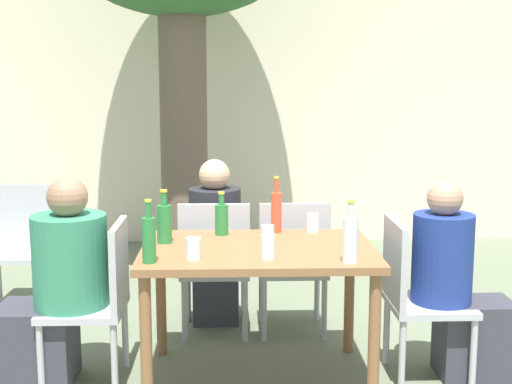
{
  "coord_description": "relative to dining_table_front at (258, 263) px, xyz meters",
  "views": [
    {
      "loc": [
        -0.14,
        -3.72,
        1.66
      ],
      "look_at": [
        0.0,
        0.3,
        1.0
      ],
      "focal_mm": 50.0,
      "sensor_mm": 36.0,
      "label": 1
    }
  ],
  "objects": [
    {
      "name": "ground_plane",
      "position": [
        0.0,
        0.0,
        -0.66
      ],
      "size": [
        30.0,
        30.0,
        0.0
      ],
      "primitive_type": "plane",
      "color": "#667056"
    },
    {
      "name": "cafe_building_wall",
      "position": [
        0.0,
        3.37,
        0.74
      ],
      "size": [
        10.0,
        0.08,
        2.8
      ],
      "color": "beige",
      "rests_on": "ground_plane"
    },
    {
      "name": "dining_table_front",
      "position": [
        0.0,
        0.0,
        0.0
      ],
      "size": [
        1.25,
        0.87,
        0.75
      ],
      "color": "brown",
      "rests_on": "ground_plane"
    },
    {
      "name": "patio_chair_0",
      "position": [
        -0.86,
        0.0,
        -0.16
      ],
      "size": [
        0.44,
        0.44,
        0.88
      ],
      "rotation": [
        0.0,
        0.0,
        -1.57
      ],
      "color": "#B2B2B7",
      "rests_on": "ground_plane"
    },
    {
      "name": "patio_chair_1",
      "position": [
        0.86,
        0.0,
        -0.16
      ],
      "size": [
        0.44,
        0.44,
        0.88
      ],
      "rotation": [
        0.0,
        0.0,
        1.57
      ],
      "color": "#B2B2B7",
      "rests_on": "ground_plane"
    },
    {
      "name": "patio_chair_2",
      "position": [
        -0.25,
        0.67,
        -0.16
      ],
      "size": [
        0.44,
        0.44,
        0.88
      ],
      "rotation": [
        0.0,
        0.0,
        3.14
      ],
      "color": "#B2B2B7",
      "rests_on": "ground_plane"
    },
    {
      "name": "patio_chair_3",
      "position": [
        0.25,
        0.67,
        -0.16
      ],
      "size": [
        0.44,
        0.44,
        0.88
      ],
      "rotation": [
        0.0,
        0.0,
        3.14
      ],
      "color": "#B2B2B7",
      "rests_on": "ground_plane"
    },
    {
      "name": "patio_chair_4",
      "position": [
        -1.66,
        1.27,
        -0.16
      ],
      "size": [
        0.44,
        0.44,
        0.88
      ],
      "color": "#B2B2B7",
      "rests_on": "ground_plane"
    },
    {
      "name": "person_seated_0",
      "position": [
        -1.09,
        -0.0,
        -0.14
      ],
      "size": [
        0.6,
        0.4,
        1.14
      ],
      "rotation": [
        0.0,
        0.0,
        -1.57
      ],
      "color": "#383842",
      "rests_on": "ground_plane"
    },
    {
      "name": "person_seated_1",
      "position": [
        1.1,
        -0.0,
        -0.17
      ],
      "size": [
        0.56,
        0.33,
        1.11
      ],
      "rotation": [
        0.0,
        0.0,
        1.57
      ],
      "color": "#383842",
      "rests_on": "ground_plane"
    },
    {
      "name": "person_seated_2",
      "position": [
        -0.25,
        0.91,
        -0.16
      ],
      "size": [
        0.34,
        0.57,
        1.13
      ],
      "rotation": [
        0.0,
        0.0,
        3.14
      ],
      "color": "#383842",
      "rests_on": "ground_plane"
    },
    {
      "name": "soda_bottle_0",
      "position": [
        0.12,
        0.36,
        0.22
      ],
      "size": [
        0.06,
        0.06,
        0.33
      ],
      "color": "#DB4C2D",
      "rests_on": "dining_table_front"
    },
    {
      "name": "green_bottle_1",
      "position": [
        -0.51,
        0.12,
        0.21
      ],
      "size": [
        0.08,
        0.08,
        0.3
      ],
      "color": "#287A38",
      "rests_on": "dining_table_front"
    },
    {
      "name": "green_bottle_2",
      "position": [
        -0.55,
        -0.3,
        0.21
      ],
      "size": [
        0.07,
        0.07,
        0.32
      ],
      "color": "#287A38",
      "rests_on": "dining_table_front"
    },
    {
      "name": "water_bottle_3",
      "position": [
        0.44,
        -0.33,
        0.21
      ],
      "size": [
        0.08,
        0.08,
        0.31
      ],
      "color": "silver",
      "rests_on": "dining_table_front"
    },
    {
      "name": "green_bottle_4",
      "position": [
        -0.2,
        0.3,
        0.19
      ],
      "size": [
        0.08,
        0.08,
        0.25
      ],
      "color": "#287A38",
      "rests_on": "dining_table_front"
    },
    {
      "name": "drinking_glass_0",
      "position": [
        0.04,
        -0.25,
        0.15
      ],
      "size": [
        0.07,
        0.07,
        0.12
      ],
      "color": "silver",
      "rests_on": "dining_table_front"
    },
    {
      "name": "drinking_glass_1",
      "position": [
        0.34,
        0.36,
        0.15
      ],
      "size": [
        0.08,
        0.08,
        0.11
      ],
      "color": "white",
      "rests_on": "dining_table_front"
    },
    {
      "name": "drinking_glass_2",
      "position": [
        -0.33,
        -0.25,
        0.15
      ],
      "size": [
        0.08,
        0.08,
        0.11
      ],
      "color": "silver",
      "rests_on": "dining_table_front"
    },
    {
      "name": "drinking_glass_3",
      "position": [
        0.06,
        0.1,
        0.14
      ],
      "size": [
        0.07,
        0.07,
        0.1
      ],
      "color": "silver",
      "rests_on": "dining_table_front"
    }
  ]
}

